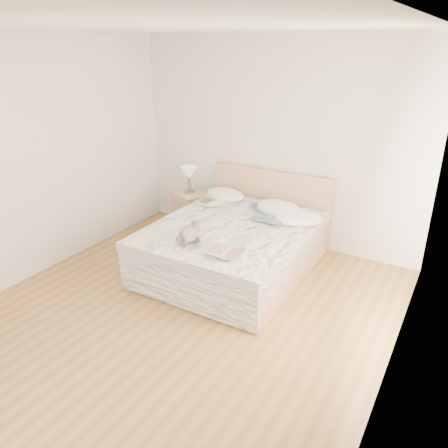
{
  "coord_description": "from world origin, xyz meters",
  "views": [
    {
      "loc": [
        2.3,
        -3.01,
        2.59
      ],
      "look_at": [
        -0.07,
        1.05,
        0.62
      ],
      "focal_mm": 35.0,
      "sensor_mm": 36.0,
      "label": 1
    }
  ],
  "objects_px": {
    "bed": "(235,245)",
    "nightstand": "(192,211)",
    "childrens_book": "(226,252)",
    "table_lamp": "(189,174)",
    "teddy_bear": "(188,238)",
    "photo_book": "(211,203)"
  },
  "relations": [
    {
      "from": "bed",
      "to": "nightstand",
      "type": "xyz_separation_m",
      "value": [
        -1.14,
        0.74,
        -0.03
      ]
    },
    {
      "from": "nightstand",
      "to": "table_lamp",
      "type": "xyz_separation_m",
      "value": [
        -0.03,
        0.01,
        0.56
      ]
    },
    {
      "from": "childrens_book",
      "to": "nightstand",
      "type": "bearing_deg",
      "value": 128.33
    },
    {
      "from": "photo_book",
      "to": "childrens_book",
      "type": "height_order",
      "value": "same"
    },
    {
      "from": "bed",
      "to": "childrens_book",
      "type": "xyz_separation_m",
      "value": [
        0.33,
        -0.79,
        0.32
      ]
    },
    {
      "from": "photo_book",
      "to": "childrens_book",
      "type": "xyz_separation_m",
      "value": [
        0.9,
        -1.15,
        0.0
      ]
    },
    {
      "from": "table_lamp",
      "to": "childrens_book",
      "type": "relative_size",
      "value": 0.95
    },
    {
      "from": "teddy_bear",
      "to": "nightstand",
      "type": "bearing_deg",
      "value": 121.74
    },
    {
      "from": "photo_book",
      "to": "teddy_bear",
      "type": "relative_size",
      "value": 1.06
    },
    {
      "from": "nightstand",
      "to": "childrens_book",
      "type": "relative_size",
      "value": 1.38
    },
    {
      "from": "table_lamp",
      "to": "bed",
      "type": "bearing_deg",
      "value": -32.55
    },
    {
      "from": "bed",
      "to": "table_lamp",
      "type": "bearing_deg",
      "value": 147.45
    },
    {
      "from": "nightstand",
      "to": "childrens_book",
      "type": "bearing_deg",
      "value": -46.12
    },
    {
      "from": "table_lamp",
      "to": "childrens_book",
      "type": "bearing_deg",
      "value": -45.6
    },
    {
      "from": "table_lamp",
      "to": "teddy_bear",
      "type": "distance_m",
      "value": 1.81
    },
    {
      "from": "bed",
      "to": "photo_book",
      "type": "distance_m",
      "value": 0.75
    },
    {
      "from": "photo_book",
      "to": "teddy_bear",
      "type": "xyz_separation_m",
      "value": [
        0.4,
        -1.11,
        0.02
      ]
    },
    {
      "from": "bed",
      "to": "nightstand",
      "type": "distance_m",
      "value": 1.36
    },
    {
      "from": "bed",
      "to": "photo_book",
      "type": "bearing_deg",
      "value": 147.22
    },
    {
      "from": "table_lamp",
      "to": "teddy_bear",
      "type": "bearing_deg",
      "value": -55.84
    },
    {
      "from": "bed",
      "to": "childrens_book",
      "type": "bearing_deg",
      "value": -67.35
    },
    {
      "from": "teddy_bear",
      "to": "bed",
      "type": "bearing_deg",
      "value": 75.85
    }
  ]
}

